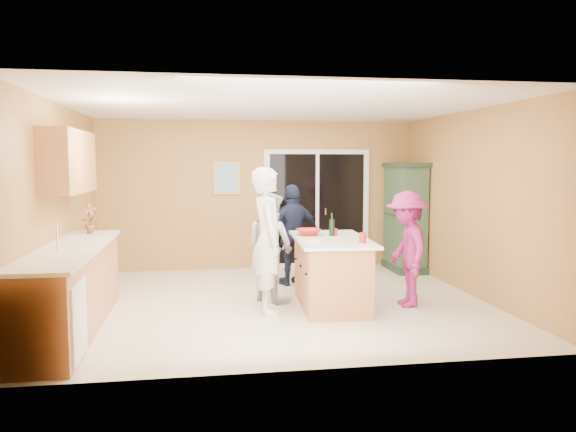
{
  "coord_description": "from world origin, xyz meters",
  "views": [
    {
      "loc": [
        -1.03,
        -7.31,
        1.86
      ],
      "look_at": [
        0.15,
        0.1,
        1.15
      ],
      "focal_mm": 35.0,
      "sensor_mm": 36.0,
      "label": 1
    }
  ],
  "objects": [
    {
      "name": "wall_front",
      "position": [
        0.0,
        -2.5,
        1.3
      ],
      "size": [
        5.5,
        0.1,
        2.6
      ],
      "primitive_type": "cube",
      "color": "tan",
      "rests_on": "ground"
    },
    {
      "name": "wall_right",
      "position": [
        2.75,
        0.0,
        1.3
      ],
      "size": [
        0.1,
        5.0,
        2.6
      ],
      "primitive_type": "cube",
      "color": "tan",
      "rests_on": "ground"
    },
    {
      "name": "wall_back",
      "position": [
        0.0,
        2.5,
        1.3
      ],
      "size": [
        5.5,
        0.1,
        2.6
      ],
      "primitive_type": "cube",
      "color": "tan",
      "rests_on": "ground"
    },
    {
      "name": "white_plate",
      "position": [
        0.35,
        -0.57,
        0.9
      ],
      "size": [
        0.24,
        0.24,
        0.01
      ],
      "primitive_type": "cylinder",
      "rotation": [
        0.0,
        0.0,
        0.25
      ],
      "color": "white",
      "rests_on": "kitchen_island"
    },
    {
      "name": "wall_left",
      "position": [
        -2.75,
        0.0,
        1.3
      ],
      "size": [
        0.1,
        5.0,
        2.6
      ],
      "primitive_type": "cube",
      "color": "tan",
      "rests_on": "ground"
    },
    {
      "name": "serving_bowl",
      "position": [
        0.42,
        0.05,
        0.93
      ],
      "size": [
        0.35,
        0.35,
        0.08
      ],
      "primitive_type": "imported",
      "rotation": [
        0.0,
        0.0,
        0.05
      ],
      "color": "#AB1A13",
      "rests_on": "kitchen_island"
    },
    {
      "name": "left_cabinet_run",
      "position": [
        -2.45,
        -1.05,
        0.46
      ],
      "size": [
        0.65,
        3.05,
        1.24
      ],
      "color": "#C1744B",
      "rests_on": "floor"
    },
    {
      "name": "sliding_door",
      "position": [
        1.05,
        2.46,
        1.05
      ],
      "size": [
        1.9,
        0.07,
        2.1
      ],
      "color": "silver",
      "rests_on": "floor"
    },
    {
      "name": "upper_cabinets",
      "position": [
        -2.58,
        -0.2,
        1.88
      ],
      "size": [
        0.35,
        1.6,
        0.75
      ],
      "primitive_type": "cube",
      "color": "#C1744B",
      "rests_on": "wall_left"
    },
    {
      "name": "woman_magenta",
      "position": [
        1.63,
        -0.44,
        0.75
      ],
      "size": [
        0.62,
        1.0,
        1.5
      ],
      "primitive_type": "imported",
      "rotation": [
        0.0,
        0.0,
        -1.63
      ],
      "color": "#94205D",
      "rests_on": "floor"
    },
    {
      "name": "tumbler_near",
      "position": [
        0.92,
        -0.8,
        0.96
      ],
      "size": [
        0.11,
        0.11,
        0.13
      ],
      "primitive_type": "cylinder",
      "rotation": [
        0.0,
        0.0,
        0.38
      ],
      "color": "#AB1A13",
      "rests_on": "kitchen_island"
    },
    {
      "name": "woman_white",
      "position": [
        -0.19,
        -0.46,
        0.9
      ],
      "size": [
        0.44,
        0.67,
        1.81
      ],
      "primitive_type": "imported",
      "rotation": [
        0.0,
        0.0,
        1.55
      ],
      "color": "silver",
      "rests_on": "floor"
    },
    {
      "name": "tulip_vase",
      "position": [
        -2.45,
        0.28,
        1.14
      ],
      "size": [
        0.24,
        0.19,
        0.4
      ],
      "primitive_type": "imported",
      "rotation": [
        0.0,
        0.0,
        0.24
      ],
      "color": "red",
      "rests_on": "left_cabinet_run"
    },
    {
      "name": "green_hutch",
      "position": [
        2.49,
        1.9,
        0.91
      ],
      "size": [
        0.54,
        1.02,
        1.86
      ],
      "color": "#1F3223",
      "rests_on": "floor"
    },
    {
      "name": "framed_picture",
      "position": [
        -0.55,
        2.48,
        1.6
      ],
      "size": [
        0.46,
        0.04,
        0.56
      ],
      "color": "tan",
      "rests_on": "wall_back"
    },
    {
      "name": "floor",
      "position": [
        0.0,
        0.0,
        0.0
      ],
      "size": [
        5.5,
        5.5,
        0.0
      ],
      "primitive_type": "plane",
      "color": "beige",
      "rests_on": "ground"
    },
    {
      "name": "woman_navy",
      "position": [
        0.39,
        1.06,
        0.77
      ],
      "size": [
        0.97,
        0.64,
        1.54
      ],
      "primitive_type": "imported",
      "rotation": [
        0.0,
        0.0,
        3.46
      ],
      "color": "#171733",
      "rests_on": "floor"
    },
    {
      "name": "kitchen_island",
      "position": [
        0.65,
        -0.29,
        0.42
      ],
      "size": [
        1.02,
        1.75,
        0.89
      ],
      "rotation": [
        0.0,
        0.0,
        -0.06
      ],
      "color": "#C1744B",
      "rests_on": "floor"
    },
    {
      "name": "ceiling",
      "position": [
        0.0,
        0.0,
        2.6
      ],
      "size": [
        5.5,
        5.0,
        0.1
      ],
      "primitive_type": "cube",
      "color": "silver",
      "rests_on": "wall_back"
    },
    {
      "name": "woman_grey",
      "position": [
        -0.09,
        0.14,
        0.73
      ],
      "size": [
        0.86,
        0.9,
        1.47
      ],
      "primitive_type": "imported",
      "rotation": [
        0.0,
        0.0,
        2.18
      ],
      "color": "#A3A3A6",
      "rests_on": "floor"
    },
    {
      "name": "tumbler_far",
      "position": [
        0.76,
        -0.06,
        0.94
      ],
      "size": [
        0.08,
        0.08,
        0.09
      ],
      "primitive_type": "cylinder",
      "rotation": [
        0.0,
        0.0,
        -0.3
      ],
      "color": "#AB1A13",
      "rests_on": "kitchen_island"
    },
    {
      "name": "wine_bottle",
      "position": [
        0.7,
        -0.11,
        1.01
      ],
      "size": [
        0.07,
        0.07,
        0.31
      ],
      "rotation": [
        0.0,
        0.0,
        -0.31
      ],
      "color": "black",
      "rests_on": "kitchen_island"
    }
  ]
}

